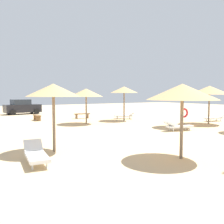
{
  "coord_description": "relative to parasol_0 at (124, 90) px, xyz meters",
  "views": [
    {
      "loc": [
        -8.73,
        -10.65,
        2.41
      ],
      "look_at": [
        0.0,
        3.0,
        1.2
      ],
      "focal_mm": 39.89,
      "sensor_mm": 36.0,
      "label": 1
    }
  ],
  "objects": [
    {
      "name": "bench_1",
      "position": [
        -6.55,
        4.21,
        -2.38
      ],
      "size": [
        0.48,
        1.52,
        0.49
      ],
      "color": "brown",
      "rests_on": "ground"
    },
    {
      "name": "parked_car",
      "position": [
        -6.07,
        12.0,
        -1.9
      ],
      "size": [
        4.13,
        2.25,
        1.72
      ],
      "color": "black",
      "rests_on": "ground"
    },
    {
      "name": "parasol_4",
      "position": [
        -9.35,
        -8.16,
        -0.2
      ],
      "size": [
        2.23,
        2.23,
        2.81
      ],
      "color": "#75604C",
      "rests_on": "ground"
    },
    {
      "name": "lounger_4",
      "position": [
        -10.48,
        -9.52,
        -2.41
      ],
      "size": [
        0.87,
        1.96,
        0.7
      ],
      "color": "white",
      "rests_on": "ground"
    },
    {
      "name": "parasol_7",
      "position": [
        -3.92,
        -0.33,
        -0.26
      ],
      "size": [
        2.71,
        2.71,
        2.79
      ],
      "color": "#75604C",
      "rests_on": "ground"
    },
    {
      "name": "ground_plane",
      "position": [
        -4.09,
        -7.4,
        -2.73
      ],
      "size": [
        80.0,
        80.0,
        0.0
      ],
      "primitive_type": "plane",
      "color": "#D1B284"
    },
    {
      "name": "lounger_0",
      "position": [
        0.92,
        1.16,
        -2.42
      ],
      "size": [
        1.83,
        1.78,
        0.64
      ],
      "color": "white",
      "rests_on": "ground"
    },
    {
      "name": "parasol_5",
      "position": [
        0.95,
        -5.84,
        -0.28
      ],
      "size": [
        2.59,
        2.59,
        2.8
      ],
      "color": "#75604C",
      "rests_on": "ground"
    },
    {
      "name": "parasol_1",
      "position": [
        4.16,
        -5.69,
        -0.06
      ],
      "size": [
        3.06,
        3.06,
        3.01
      ],
      "color": "#75604C",
      "rests_on": "ground"
    },
    {
      "name": "bench_0",
      "position": [
        -2.39,
        3.64,
        -2.38
      ],
      "size": [
        1.54,
        0.63,
        0.49
      ],
      "color": "brown",
      "rests_on": "ground"
    },
    {
      "name": "parasol_0",
      "position": [
        0.0,
        0.0,
        0.0
      ],
      "size": [
        2.48,
        2.48,
        3.03
      ],
      "color": "#75604C",
      "rests_on": "ground"
    },
    {
      "name": "lounger_5",
      "position": [
        -0.63,
        -6.9,
        -2.42
      ],
      "size": [
        2.01,
        1.09,
        0.64
      ],
      "color": "white",
      "rests_on": "ground"
    },
    {
      "name": "parasol_2",
      "position": [
        -5.8,
        -11.81,
        -0.27
      ],
      "size": [
        2.61,
        2.61,
        2.76
      ],
      "color": "#75604C",
      "rests_on": "ground"
    },
    {
      "name": "lounger_1",
      "position": [
        6.37,
        -4.69,
        -2.42
      ],
      "size": [
        1.96,
        0.83,
        0.64
      ],
      "color": "white",
      "rests_on": "ground"
    }
  ]
}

